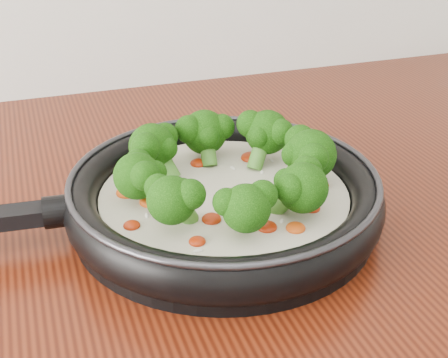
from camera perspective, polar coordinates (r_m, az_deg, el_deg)
name	(u,v)px	position (r m, az deg, el deg)	size (l,w,h in m)	color
skillet	(222,192)	(0.64, -0.20, -1.19)	(0.53, 0.36, 0.10)	black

